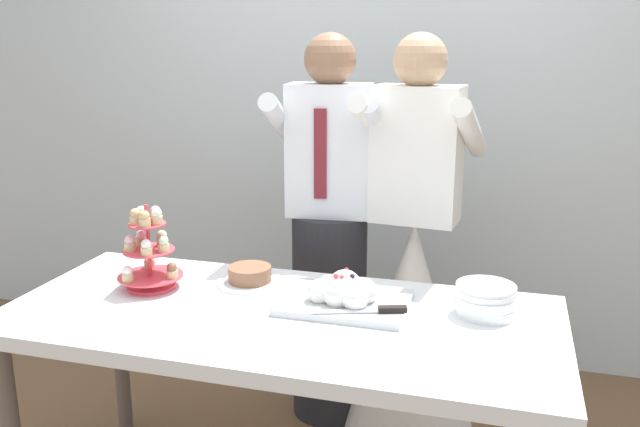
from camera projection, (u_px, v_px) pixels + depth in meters
name	position (u px, v px, depth m)	size (l,w,h in m)	color
rear_wall	(374.00, 76.00, 3.36)	(5.20, 0.10, 2.90)	silver
dessert_table	(279.00, 333.00, 2.18)	(1.80, 0.80, 0.78)	silver
cupcake_stand	(149.00, 252.00, 2.34)	(0.23, 0.23, 0.31)	#D83F4C
main_cake_tray	(344.00, 295.00, 2.20)	(0.43, 0.32, 0.12)	silver
plate_stack	(486.00, 300.00, 2.13)	(0.20, 0.20, 0.10)	white
round_cake	(250.00, 276.00, 2.41)	(0.24, 0.24, 0.06)	white
person_groom	(329.00, 253.00, 2.85)	(0.50, 0.53, 1.66)	#232328
person_bride	(412.00, 298.00, 2.79)	(0.56, 0.56, 1.66)	white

